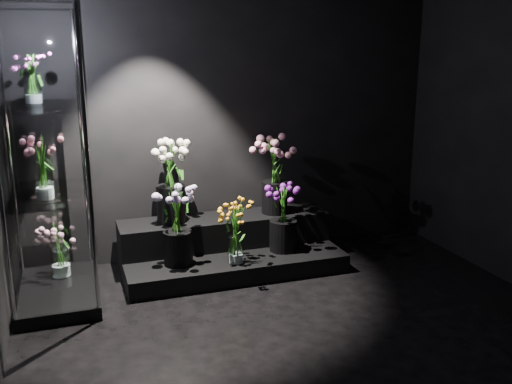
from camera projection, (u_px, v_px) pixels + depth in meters
name	position (u px, v px, depth m)	size (l,w,h in m)	color
floor	(319.00, 346.00, 3.87)	(4.00, 4.00, 0.00)	black
wall_back	(233.00, 108.00, 5.34)	(4.00, 4.00, 0.00)	black
display_riser	(229.00, 246.00, 5.25)	(1.95, 0.87, 0.43)	black
display_case	(46.00, 161.00, 4.31)	(0.62, 1.03, 2.26)	black
bouquet_orange_bells	(236.00, 232.00, 4.84)	(0.24, 0.24, 0.55)	white
bouquet_lilac	(177.00, 220.00, 4.78)	(0.40, 0.40, 0.69)	black
bouquet_purple	(283.00, 216.00, 5.12)	(0.35, 0.35, 0.60)	black
bouquet_cream_roses	(170.00, 175.00, 5.02)	(0.54, 0.54, 0.73)	black
bouquet_pink_roses	(275.00, 171.00, 5.31)	(0.40, 0.40, 0.70)	black
bouquet_case_pink	(43.00, 166.00, 4.15)	(0.37, 0.37, 0.46)	white
bouquet_case_magenta	(32.00, 78.00, 4.31)	(0.28, 0.28, 0.37)	white
bouquet_case_base_pink	(59.00, 248.00, 4.72)	(0.31, 0.31, 0.46)	white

